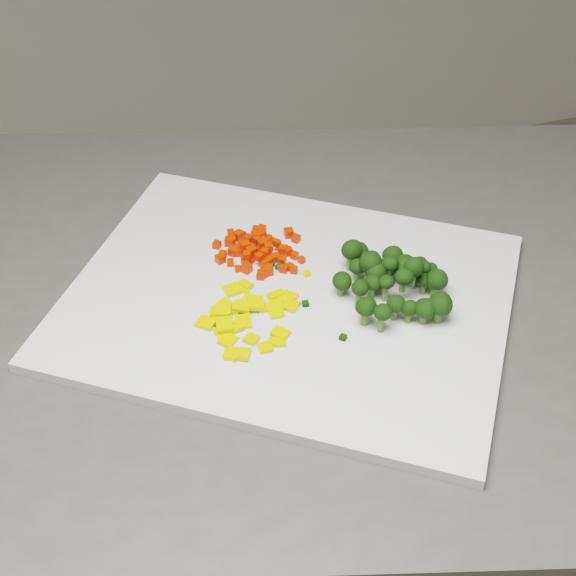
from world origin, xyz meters
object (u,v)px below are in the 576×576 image
object	(u,v)px
counter_block	(328,505)
carrot_pile	(259,245)
cutting_board	(288,299)
broccoli_pile	(396,273)
pepper_pile	(240,313)

from	to	relation	value
counter_block	carrot_pile	world-z (taller)	carrot_pile
cutting_board	broccoli_pile	xyz separation A→B (m)	(0.12, -0.04, 0.04)
pepper_pile	carrot_pile	bearing A→B (deg)	62.77
counter_block	pepper_pile	distance (m)	0.49
carrot_pile	pepper_pile	xyz separation A→B (m)	(-0.05, -0.10, -0.01)
counter_block	pepper_pile	bearing A→B (deg)	-166.23
broccoli_pile	cutting_board	bearing A→B (deg)	163.08
counter_block	cutting_board	world-z (taller)	cutting_board
carrot_pile	pepper_pile	world-z (taller)	carrot_pile
counter_block	broccoli_pile	xyz separation A→B (m)	(0.05, -0.05, 0.49)
counter_block	pepper_pile	world-z (taller)	pepper_pile
cutting_board	pepper_pile	bearing A→B (deg)	-160.35
cutting_board	broccoli_pile	distance (m)	0.13
pepper_pile	broccoli_pile	world-z (taller)	broccoli_pile
counter_block	carrot_pile	size ratio (longest dim) A/B	9.66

